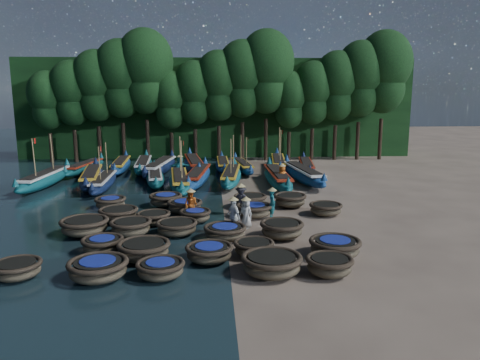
{
  "coord_description": "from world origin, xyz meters",
  "views": [
    {
      "loc": [
        -0.68,
        -25.62,
        6.97
      ],
      "look_at": [
        1.12,
        3.32,
        1.3
      ],
      "focal_mm": 35.0,
      "sensor_mm": 36.0,
      "label": 1
    }
  ],
  "objects": [
    {
      "name": "tree_2",
      "position": [
        -11.4,
        20.0,
        7.32
      ],
      "size": [
        4.51,
        4.51,
        10.63
      ],
      "color": "black",
      "rests_on": "ground"
    },
    {
      "name": "coracle_9",
      "position": [
        4.47,
        -7.16,
        0.45
      ],
      "size": [
        2.5,
        2.5,
        0.77
      ],
      "rotation": [
        0.0,
        0.0,
        0.26
      ],
      "color": "brown",
      "rests_on": "ground"
    },
    {
      "name": "long_boat_12",
      "position": [
        -4.93,
        12.92,
        0.6
      ],
      "size": [
        2.91,
        8.81,
        1.57
      ],
      "rotation": [
        0.0,
        0.0,
        -0.16
      ],
      "color": "#101A3B",
      "rests_on": "ground"
    },
    {
      "name": "tree_14",
      "position": [
        16.2,
        20.0,
        8.67
      ],
      "size": [
        5.34,
        5.34,
        12.58
      ],
      "color": "black",
      "rests_on": "ground"
    },
    {
      "name": "coracle_3",
      "position": [
        1.56,
        -8.97,
        0.46
      ],
      "size": [
        2.81,
        2.81,
        0.8
      ],
      "rotation": [
        0.0,
        0.0,
        -0.35
      ],
      "color": "brown",
      "rests_on": "ground"
    },
    {
      "name": "long_boat_4",
      "position": [
        -2.91,
        6.97,
        0.57
      ],
      "size": [
        2.25,
        8.45,
        3.6
      ],
      "rotation": [
        0.0,
        0.0,
        0.09
      ],
      "color": "#0F4B56",
      "rests_on": "ground"
    },
    {
      "name": "coracle_16",
      "position": [
        -3.71,
        -1.93,
        0.39
      ],
      "size": [
        1.91,
        1.91,
        0.68
      ],
      "rotation": [
        0.0,
        0.0,
        -0.21
      ],
      "color": "brown",
      "rests_on": "ground"
    },
    {
      "name": "fisherman_4",
      "position": [
        0.36,
        -3.78,
        0.95
      ],
      "size": [
        0.89,
        1.13,
        1.99
      ],
      "rotation": [
        0.0,
        0.0,
        5.22
      ],
      "color": "silver",
      "rests_on": "ground"
    },
    {
      "name": "coracle_13",
      "position": [
        -0.08,
        -4.66,
        0.4
      ],
      "size": [
        2.02,
        2.02,
        0.7
      ],
      "rotation": [
        0.0,
        0.0,
        0.01
      ],
      "color": "brown",
      "rests_on": "ground"
    },
    {
      "name": "long_boat_16",
      "position": [
        5.17,
        14.42,
        0.58
      ],
      "size": [
        2.37,
        8.49,
        3.63
      ],
      "rotation": [
        0.0,
        0.0,
        -0.11
      ],
      "color": "navy",
      "rests_on": "ground"
    },
    {
      "name": "long_boat_7",
      "position": [
        4.13,
        7.61,
        0.6
      ],
      "size": [
        1.73,
        8.93,
        1.57
      ],
      "rotation": [
        0.0,
        0.0,
        0.02
      ],
      "color": "#0F4B56",
      "rests_on": "ground"
    },
    {
      "name": "coracle_23",
      "position": [
        1.6,
        1.32,
        0.45
      ],
      "size": [
        2.27,
        2.27,
        0.79
      ],
      "rotation": [
        0.0,
        0.0,
        -0.29
      ],
      "color": "brown",
      "rests_on": "ground"
    },
    {
      "name": "coracle_2",
      "position": [
        -2.62,
        -8.99,
        0.38
      ],
      "size": [
        2.09,
        2.09,
        0.65
      ],
      "rotation": [
        0.0,
        0.0,
        0.26
      ],
      "color": "brown",
      "rests_on": "ground"
    },
    {
      "name": "tree_11",
      "position": [
        9.3,
        20.0,
        6.65
      ],
      "size": [
        4.09,
        4.09,
        9.65
      ],
      "color": "black",
      "rests_on": "ground"
    },
    {
      "name": "long_boat_2",
      "position": [
        -8.29,
        7.18,
        0.51
      ],
      "size": [
        1.53,
        7.53,
        3.2
      ],
      "rotation": [
        0.0,
        0.0,
        0.03
      ],
      "color": "#101A3B",
      "rests_on": "ground"
    },
    {
      "name": "fisherman_0",
      "position": [
        1.05,
        -2.8,
        0.84
      ],
      "size": [
        0.9,
        0.86,
        1.75
      ],
      "rotation": [
        0.0,
        0.0,
        5.6
      ],
      "color": "silver",
      "rests_on": "ground"
    },
    {
      "name": "coracle_6",
      "position": [
        -3.5,
        -7.06,
        0.45
      ],
      "size": [
        2.51,
        2.51,
        0.79
      ],
      "rotation": [
        0.0,
        0.0,
        -0.28
      ],
      "color": "brown",
      "rests_on": "ground"
    },
    {
      "name": "foliage_wall",
      "position": [
        0.0,
        23.5,
        5.0
      ],
      "size": [
        40.0,
        3.0,
        10.0
      ],
      "primitive_type": "cube",
      "color": "black",
      "rests_on": "ground"
    },
    {
      "name": "coracle_18",
      "position": [
        1.65,
        -0.78,
        0.42
      ],
      "size": [
        2.05,
        2.05,
        0.73
      ],
      "rotation": [
        0.0,
        0.0,
        -0.09
      ],
      "color": "brown",
      "rests_on": "ground"
    },
    {
      "name": "tree_4",
      "position": [
        -6.8,
        20.0,
        8.67
      ],
      "size": [
        5.34,
        5.34,
        12.58
      ],
      "color": "black",
      "rests_on": "ground"
    },
    {
      "name": "fisherman_1",
      "position": [
        2.61,
        -1.01,
        0.92
      ],
      "size": [
        0.52,
        0.66,
        1.82
      ],
      "rotation": [
        0.0,
        0.0,
        1.79
      ],
      "color": "#1A676F",
      "rests_on": "ground"
    },
    {
      "name": "coracle_11",
      "position": [
        -4.58,
        -3.7,
        0.44
      ],
      "size": [
        2.41,
        2.41,
        0.77
      ],
      "rotation": [
        0.0,
        0.0,
        -0.4
      ],
      "color": "brown",
      "rests_on": "ground"
    },
    {
      "name": "long_boat_3",
      "position": [
        -4.87,
        8.89,
        0.5
      ],
      "size": [
        2.24,
        7.37,
        1.31
      ],
      "rotation": [
        0.0,
        0.0,
        0.13
      ],
      "color": "#0F4B56",
      "rests_on": "ground"
    },
    {
      "name": "tree_5",
      "position": [
        -4.5,
        20.0,
        5.97
      ],
      "size": [
        3.68,
        3.68,
        8.68
      ],
      "color": "black",
      "rests_on": "ground"
    },
    {
      "name": "tree_7",
      "position": [
        0.1,
        20.0,
        7.32
      ],
      "size": [
        4.51,
        4.51,
        10.63
      ],
      "color": "black",
      "rests_on": "ground"
    },
    {
      "name": "fisherman_3",
      "position": [
        0.95,
        -0.35,
        0.9
      ],
      "size": [
        1.27,
        1.0,
        1.92
      ],
      "rotation": [
        0.0,
        0.0,
        5.91
      ],
      "color": "black",
      "rests_on": "ground"
    },
    {
      "name": "coracle_17",
      "position": [
        -1.56,
        -1.6,
        0.39
      ],
      "size": [
        1.91,
        1.91,
        0.67
      ],
      "rotation": [
        0.0,
        0.0,
        -0.27
      ],
      "color": "brown",
      "rests_on": "ground"
    },
    {
      "name": "coracle_20",
      "position": [
        -6.64,
        1.49,
        0.4
      ],
      "size": [
        1.89,
        1.89,
        0.7
      ],
      "rotation": [
        0.0,
        0.0,
        -0.14
      ],
      "color": "brown",
      "rests_on": "ground"
    },
    {
      "name": "coracle_12",
      "position": [
        -2.38,
        -3.74,
        0.4
      ],
      "size": [
        2.42,
        2.42,
        0.7
      ],
      "rotation": [
        0.0,
        0.0,
        0.36
      ],
      "color": "brown",
      "rests_on": "ground"
    },
    {
      "name": "coracle_21",
      "position": [
        -3.44,
        1.91,
        0.44
      ],
      "size": [
        2.03,
        2.03,
        0.76
      ],
      "rotation": [
        0.0,
        0.0,
        0.11
      ],
      "color": "brown",
      "rests_on": "ground"
    },
    {
      "name": "coracle_15",
      "position": [
        -5.62,
        -1.31,
        0.44
      ],
      "size": [
        2.09,
        2.09,
        0.77
      ],
      "rotation": [
        0.0,
        0.0,
        -0.05
      ],
      "color": "brown",
      "rests_on": "ground"
    },
    {
      "name": "long_boat_5",
      "position": [
        -1.69,
        8.58,
        0.58
      ],
      "size": [
        2.53,
        8.6,
        1.52
      ],
      "rotation": [
        0.0,
        0.0,
        -0.12
      ],
      "color": "navy",
      "rests_on": "ground"
    },
    {
      "name": "long_boat_1",
      "position": [
        -9.47,
        8.71,
        0.59
      ],
      "size": [
        2.85,
        8.67,
        1.54
      ],
      "rotation": [
        0.0,
        0.0,
        0.16
      ],
      "color": "#101A3B",
      "rests_on": "ground"
    },
    {
      "name": "tree_3",
      "position": [
        -9.1,
        20.0,
        8.0
      ],
      "size": [
        4.92,
        4.92,
        11.6
      ],
      "color": "black",
      "rests_on": "ground"
    },
    {
      "name": "long_boat_6",
      "position": [
        0.78,
        8.59,
        0.56
      ],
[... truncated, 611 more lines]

